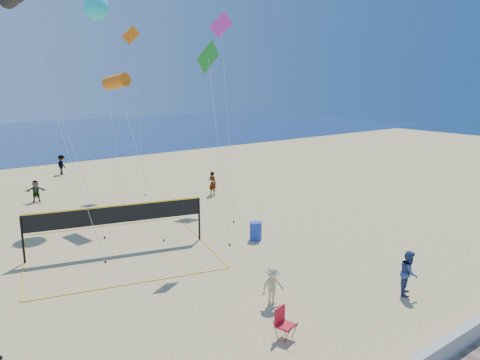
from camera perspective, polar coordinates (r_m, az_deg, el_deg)
ground at (r=14.91m, az=5.61°, el=-20.31°), size 120.00×120.00×0.00m
bystander_a at (r=19.05m, az=19.89°, el=-10.58°), size 1.05×0.97×1.72m
bystander_b at (r=17.29m, az=4.01°, el=-12.74°), size 0.99×0.64×1.44m
far_person_1 at (r=33.88m, az=-23.63°, el=-1.25°), size 1.42×0.86×1.46m
far_person_2 at (r=32.91m, az=-3.37°, el=-0.41°), size 0.57×0.71×1.68m
far_person_4 at (r=42.87m, az=-20.91°, el=1.75°), size 0.83×1.18×1.67m
camp_chair at (r=15.36m, az=5.25°, el=-16.74°), size 0.66×0.78×1.13m
trash_barrel at (r=23.88m, az=1.92°, el=-6.23°), size 0.77×0.77×0.92m
volleyball_net at (r=22.85m, az=-14.81°, el=-4.73°), size 10.16×10.06×2.23m
kite_2 at (r=28.31m, az=-14.82°, el=11.50°), size 1.15×6.98×8.37m
kite_4 at (r=22.39m, az=-3.74°, el=13.42°), size 1.53×1.35×9.79m
kite_5 at (r=32.51m, az=-2.22°, el=17.21°), size 4.61×6.65×12.42m
kite_7 at (r=31.02m, az=-17.12°, el=19.42°), size 1.80×3.87×12.94m
kite_9 at (r=36.43m, az=-13.01°, el=15.41°), size 2.07×4.26×11.87m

